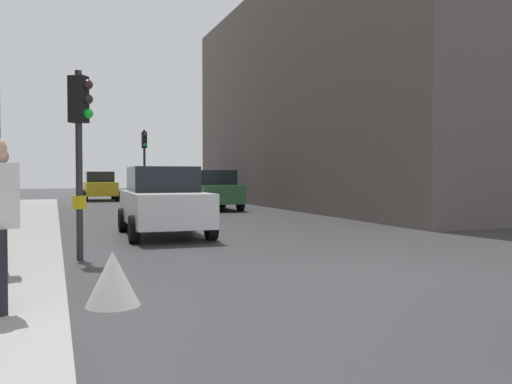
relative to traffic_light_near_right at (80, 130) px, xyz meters
The scene contains 9 objects.
ground_plane 5.82m from the traffic_light_near_right, 33.42° to the right, with size 120.00×120.00×0.00m, color #38383A.
building_facade_right 20.99m from the traffic_light_near_right, 42.98° to the left, with size 12.00×24.53×10.92m, color #5B514C.
traffic_light_near_right is the anchor object (origin of this frame).
traffic_light_far_median 18.70m from the traffic_light_near_right, 77.79° to the left, with size 0.25×0.43×3.89m.
car_white_compact 4.41m from the traffic_light_near_right, 58.46° to the left, with size 2.10×4.24×1.76m.
car_green_estate 14.73m from the traffic_light_near_right, 65.01° to the left, with size 2.02×4.20×1.76m.
car_blue_van 21.46m from the traffic_light_near_right, 71.32° to the left, with size 2.14×4.26×1.76m.
car_yellow_taxi 24.52m from the traffic_light_near_right, 84.90° to the left, with size 2.04×4.21×1.76m.
warning_sign_triangle 4.32m from the traffic_light_near_right, 87.13° to the right, with size 0.64×0.64×0.65m, color silver.
Camera 1 is at (-4.88, -7.49, 1.55)m, focal length 38.47 mm.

